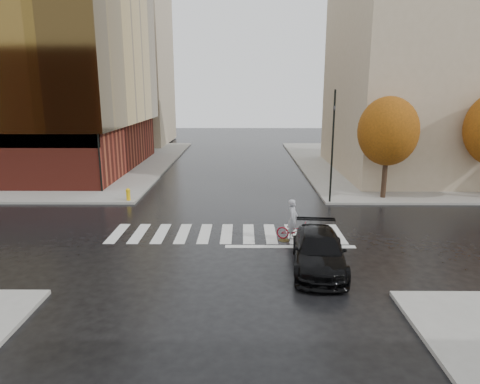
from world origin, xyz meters
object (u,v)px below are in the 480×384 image
at_px(traffic_light_nw, 97,125).
at_px(fire_hydrant, 128,194).
at_px(cyclist, 294,227).
at_px(traffic_light_ne, 333,140).
at_px(sedan, 319,251).

bearing_deg(traffic_light_nw, fire_hydrant, 53.43).
xyz_separation_m(cyclist, traffic_light_ne, (3.05, 6.72, 3.34)).
distance_m(sedan, traffic_light_nw, 18.51).
relative_size(sedan, traffic_light_ne, 0.73).
relative_size(traffic_light_nw, traffic_light_ne, 1.14).
relative_size(sedan, cyclist, 2.50).
bearing_deg(traffic_light_nw, traffic_light_ne, 88.43).
height_order(sedan, traffic_light_nw, traffic_light_nw).
bearing_deg(fire_hydrant, sedan, -44.52).
distance_m(traffic_light_ne, fire_hydrant, 13.26).
height_order(traffic_light_nw, traffic_light_ne, traffic_light_nw).
relative_size(sedan, fire_hydrant, 6.41).
distance_m(cyclist, traffic_light_ne, 8.10).
relative_size(sedan, traffic_light_nw, 0.64).
height_order(cyclist, fire_hydrant, cyclist).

